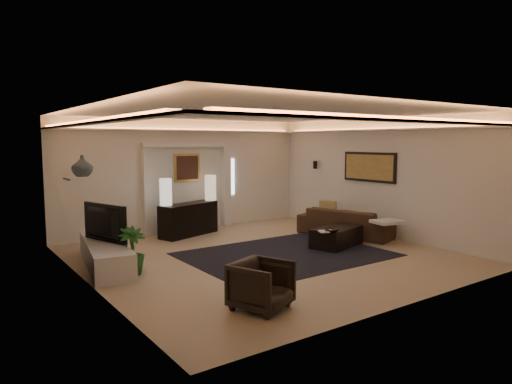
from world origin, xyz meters
TOP-DOWN VIEW (x-y plane):
  - floor at (0.00, 0.00)m, footprint 7.00×7.00m
  - ceiling at (0.00, 0.00)m, footprint 7.00×7.00m
  - wall_back at (0.00, 3.50)m, footprint 7.00×0.00m
  - wall_front at (0.00, -3.50)m, footprint 7.00×0.00m
  - wall_left at (-3.50, 0.00)m, footprint 0.00×7.00m
  - wall_right at (3.50, 0.00)m, footprint 0.00×7.00m
  - cove_soffit at (0.00, 0.00)m, footprint 7.00×7.00m
  - daylight_slit at (1.35, 3.48)m, footprint 0.25×0.03m
  - area_rug at (0.40, -0.20)m, footprint 4.00×3.00m
  - pilaster_left at (-1.15, 3.40)m, footprint 0.22×0.20m
  - pilaster_right at (1.15, 3.40)m, footprint 0.22×0.20m
  - alcove_header at (0.00, 3.40)m, footprint 2.52×0.20m
  - painting_frame at (0.00, 3.47)m, footprint 0.74×0.04m
  - painting_canvas at (0.00, 3.44)m, footprint 0.62×0.02m
  - art_panel_frame at (3.47, 0.30)m, footprint 0.04×1.64m
  - art_panel_gold at (3.44, 0.30)m, footprint 0.02×1.50m
  - wall_sconce at (3.38, 2.20)m, footprint 0.12×0.12m
  - wall_niche at (-3.44, 1.40)m, footprint 0.10×0.55m
  - console at (-0.33, 2.76)m, footprint 1.70×1.00m
  - lamp_left at (-0.94, 2.74)m, footprint 0.31×0.31m
  - lamp_right at (0.44, 3.01)m, footprint 0.35×0.35m
  - media_ledge at (-2.92, 1.12)m, footprint 1.12×2.79m
  - tv at (-3.04, 1.03)m, footprint 1.22×0.53m
  - figurine at (-2.82, 2.48)m, footprint 0.19×0.19m
  - ginger_jar at (-3.15, 1.60)m, footprint 0.47×0.47m
  - plant at (-2.72, 0.26)m, footprint 0.49×0.49m
  - sofa at (2.83, 0.45)m, footprint 2.49×1.57m
  - throw_blanket at (2.75, -0.87)m, footprint 0.70×0.61m
  - throw_pillow at (3.03, 1.30)m, footprint 0.29×0.47m
  - coffee_table at (1.79, -0.27)m, footprint 1.37×0.98m
  - bowl at (1.31, -0.61)m, footprint 0.38×0.38m
  - magazine at (1.21, -0.53)m, footprint 0.34×0.30m
  - armchair at (-1.84, -2.42)m, footprint 0.96×0.97m

SIDE VIEW (x-z plane):
  - floor at x=0.00m, z-range 0.00..0.00m
  - area_rug at x=0.40m, z-range 0.00..0.01m
  - coffee_table at x=1.79m, z-range -0.03..0.44m
  - media_ledge at x=-2.92m, z-range -0.03..0.48m
  - sofa at x=2.83m, z-range 0.00..0.68m
  - armchair at x=-1.84m, z-range 0.00..0.68m
  - console at x=-0.33m, z-range 0.00..0.80m
  - plant at x=-2.72m, z-range 0.00..0.84m
  - magazine at x=1.21m, z-range 0.41..0.44m
  - bowl at x=1.31m, z-range 0.41..0.48m
  - throw_blanket at x=2.75m, z-range 0.52..0.58m
  - throw_pillow at x=3.03m, z-range 0.32..0.78m
  - figurine at x=-2.82m, z-range 0.43..0.85m
  - tv at x=-3.04m, z-range 0.45..1.16m
  - lamp_left at x=-0.94m, z-range 0.77..1.41m
  - lamp_right at x=0.44m, z-range 0.76..1.42m
  - pilaster_left at x=-1.15m, z-range 0.00..2.20m
  - pilaster_right at x=1.15m, z-range 0.00..2.20m
  - daylight_slit at x=1.35m, z-range 0.85..1.85m
  - wall_back at x=0.00m, z-range -2.05..4.95m
  - wall_front at x=0.00m, z-range -2.05..4.95m
  - wall_left at x=-3.50m, z-range -2.05..4.95m
  - wall_right at x=3.50m, z-range -2.05..4.95m
  - painting_frame at x=0.00m, z-range 1.28..2.02m
  - painting_canvas at x=0.00m, z-range 1.34..1.96m
  - wall_niche at x=-3.44m, z-range 1.63..1.67m
  - wall_sconce at x=3.38m, z-range 1.57..1.79m
  - art_panel_gold at x=3.44m, z-range 1.39..2.01m
  - art_panel_frame at x=3.47m, z-range 1.33..2.07m
  - ginger_jar at x=-3.15m, z-range 1.67..2.08m
  - alcove_header at x=0.00m, z-range 2.19..2.31m
  - cove_soffit at x=0.00m, z-range 2.60..2.64m
  - ceiling at x=0.00m, z-range 2.90..2.90m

